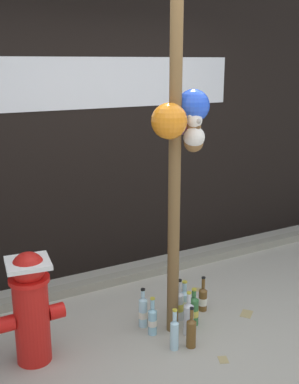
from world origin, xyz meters
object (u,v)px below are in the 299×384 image
Objects in this scene: bottle_3 at (194,310)px; bottle_5 at (184,301)px; bottle_0 at (174,333)px; bottle_2 at (143,311)px; bottle_8 at (191,332)px; fire_hydrant at (31,305)px; bottle_4 at (188,317)px; bottle_6 at (203,298)px; memorial_post at (180,100)px; bottle_1 at (153,320)px; bottle_7 at (179,304)px.

bottle_5 is at bearing 80.31° from bottle_3.
bottle_0 is 0.39m from bottle_2.
bottle_0 is at bearing 164.40° from bottle_8.
fire_hydrant reaches higher than bottle_4.
bottle_5 is (1.28, 0.02, -0.31)m from fire_hydrant.
fire_hydrant is at bearing 172.84° from bottle_3.
bottle_4 is at bearing -141.46° from bottle_6.
memorial_post reaches higher than bottle_4.
bottle_1 is at bearing 172.88° from memorial_post.
fire_hydrant reaches higher than bottle_1.
bottle_7 is (-0.06, 0.12, 0.01)m from bottle_3.
bottle_5 is at bearing 43.18° from memorial_post.
bottle_3 is at bearing -64.55° from bottle_7.
bottle_6 is at bearing 38.54° from bottle_4.
bottle_8 is (-0.22, -0.43, 0.01)m from bottle_5.
bottle_2 is (-0.01, 0.14, 0.01)m from bottle_1.
bottle_7 is (0.09, 0.11, -1.65)m from memorial_post.
fire_hydrant is at bearing -178.89° from bottle_5.
bottle_2 is 0.31m from bottle_7.
bottle_5 is at bearing 20.54° from bottle_1.
bottle_5 is at bearing 1.19° from bottle_2.
bottle_6 is 0.56m from bottle_8.
bottle_4 reaches higher than bottle_6.
fire_hydrant is at bearing 158.31° from bottle_0.
bottle_7 reaches higher than bottle_0.
bottle_4 is (0.24, -0.13, 0.02)m from bottle_1.
bottle_0 reaches higher than bottle_5.
bottle_0 is 0.53m from bottle_5.
bottle_8 is at bearing -116.68° from bottle_4.
bottle_8 is at bearing -21.00° from fire_hydrant.
bottle_4 is 1.11× the size of bottle_8.
bottle_4 is 0.40m from bottle_6.
bottle_8 reaches higher than bottle_6.
bottle_1 is 0.31m from bottle_7.
bottle_7 reaches higher than bottle_2.
fire_hydrant reaches higher than bottle_0.
bottle_3 is 0.88× the size of bottle_4.
bottle_4 is at bearing 63.32° from bottle_8.
bottle_7 is at bearing -173.95° from bottle_6.
bottle_8 is at bearing -98.47° from memorial_post.
bottle_8 is at bearing -59.86° from bottle_1.
bottle_6 is at bearing 35.55° from bottle_0.
bottle_3 is at bearing 52.77° from bottle_8.
fire_hydrant is 2.55× the size of bottle_8.
memorial_post is at bearing 54.25° from bottle_0.
bottle_1 is 1.01× the size of bottle_6.
memorial_post reaches higher than bottle_1.
bottle_2 is at bearing 154.60° from bottle_3.
bottle_4 is (1.13, -0.25, -0.28)m from fire_hydrant.
memorial_post reaches higher than bottle_5.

